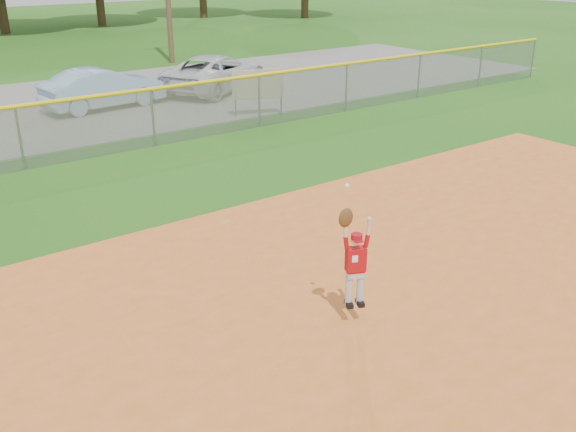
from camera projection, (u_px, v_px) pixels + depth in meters
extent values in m
plane|color=#245613|center=(272.00, 383.00, 7.62)|extent=(120.00, 120.00, 0.00)
imported|color=#84A9C5|center=(103.00, 88.00, 20.58)|extent=(4.02, 1.76, 1.28)
imported|color=silver|center=(216.00, 73.00, 23.16)|extent=(5.13, 4.11, 1.30)
cylinder|color=gray|center=(235.00, 101.00, 19.50)|extent=(0.05, 0.05, 1.08)
cylinder|color=gray|center=(281.00, 98.00, 19.85)|extent=(0.05, 0.05, 1.08)
cube|color=beige|center=(258.00, 85.00, 19.50)|extent=(1.52, 0.63, 0.90)
cube|color=gray|center=(20.00, 139.00, 14.74)|extent=(40.00, 0.03, 1.50)
cylinder|color=yellow|center=(15.00, 107.00, 14.45)|extent=(40.00, 0.10, 0.10)
cylinder|color=gray|center=(20.00, 139.00, 14.74)|extent=(0.06, 0.06, 1.50)
cylinder|color=gray|center=(153.00, 118.00, 16.58)|extent=(0.06, 0.06, 1.50)
cylinder|color=gray|center=(259.00, 101.00, 18.42)|extent=(0.06, 0.06, 1.50)
cylinder|color=gray|center=(346.00, 88.00, 20.26)|extent=(0.06, 0.06, 1.50)
cylinder|color=gray|center=(419.00, 76.00, 22.10)|extent=(0.06, 0.06, 1.50)
cylinder|color=gray|center=(480.00, 67.00, 23.94)|extent=(0.06, 0.06, 1.50)
cylinder|color=gray|center=(533.00, 58.00, 25.78)|extent=(0.06, 0.06, 1.50)
cylinder|color=silver|center=(349.00, 291.00, 8.63)|extent=(0.13, 0.13, 0.44)
cylinder|color=silver|center=(360.00, 290.00, 8.66)|extent=(0.13, 0.13, 0.44)
cube|color=black|center=(349.00, 304.00, 8.68)|extent=(0.15, 0.20, 0.06)
cube|color=black|center=(360.00, 303.00, 8.71)|extent=(0.15, 0.20, 0.06)
cube|color=silver|center=(355.00, 274.00, 8.55)|extent=(0.26, 0.21, 0.09)
cube|color=maroon|center=(355.00, 270.00, 8.53)|extent=(0.27, 0.22, 0.04)
cube|color=#A30B11|center=(356.00, 259.00, 8.47)|extent=(0.30, 0.24, 0.33)
cube|color=white|center=(355.00, 259.00, 8.38)|extent=(0.07, 0.04, 0.10)
sphere|color=beige|center=(357.00, 240.00, 8.36)|extent=(0.20, 0.20, 0.15)
cylinder|color=#A30A17|center=(357.00, 237.00, 8.34)|extent=(0.20, 0.20, 0.07)
cube|color=#A30A17|center=(359.00, 241.00, 8.28)|extent=(0.14, 0.13, 0.01)
cylinder|color=#A30B11|center=(346.00, 243.00, 8.34)|extent=(0.10, 0.09, 0.18)
cylinder|color=beige|center=(345.00, 230.00, 8.27)|extent=(0.08, 0.07, 0.20)
ellipsoid|color=#4C2D14|center=(346.00, 218.00, 8.21)|extent=(0.25, 0.19, 0.26)
sphere|color=white|center=(347.00, 186.00, 8.04)|extent=(0.09, 0.09, 0.07)
cylinder|color=#A30B11|center=(367.00, 241.00, 8.40)|extent=(0.10, 0.09, 0.18)
cylinder|color=beige|center=(369.00, 228.00, 8.33)|extent=(0.08, 0.07, 0.20)
sphere|color=beige|center=(369.00, 219.00, 8.28)|extent=(0.09, 0.09, 0.07)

